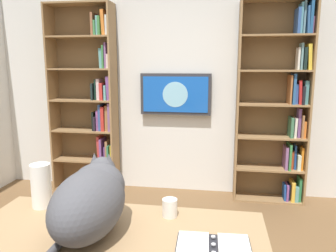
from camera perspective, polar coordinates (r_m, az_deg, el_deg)
The scene contains 8 objects.
wall_back at distance 4.00m, azimuth 1.37°, elevation 7.72°, with size 4.52×0.06×2.70m, color silver.
bookshelf_left at distance 3.88m, azimuth 18.82°, elevation 3.41°, with size 0.78×0.28×2.23m.
bookshelf_right at distance 4.13m, azimuth -13.06°, elevation 3.80°, with size 0.79×0.28×2.25m.
wall_mounted_tv at distance 3.93m, azimuth 1.32°, elevation 5.51°, with size 0.84×0.07×0.49m.
cat at distance 1.64m, azimuth -13.09°, elevation -12.07°, with size 0.31×0.68×0.35m.
open_binder at distance 1.55m, azimuth 7.86°, elevation -19.90°, with size 0.34×0.23×0.02m.
paper_towel_roll at distance 2.02m, azimuth -21.08°, elevation -9.59°, with size 0.11×0.11×0.25m, color white.
coffee_mug at distance 1.80m, azimuth 0.31°, elevation -13.95°, with size 0.08×0.08×0.10m, color white.
Camera 1 is at (-0.54, 1.73, 1.55)m, focal length 35.26 mm.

